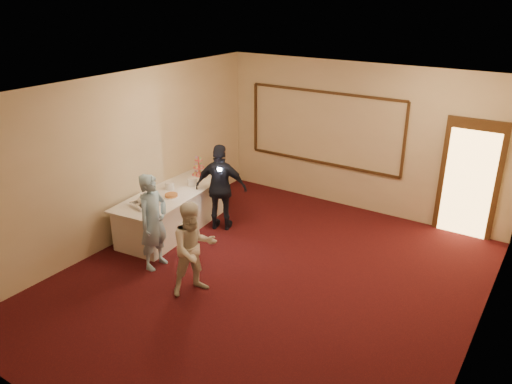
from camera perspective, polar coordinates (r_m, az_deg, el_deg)
floor at (r=7.99m, az=1.27°, el=-10.24°), size 7.00×7.00×0.00m
room_walls at (r=7.11m, az=1.41°, el=3.67°), size 6.04×7.04×3.02m
wall_molding at (r=10.53m, az=7.77°, el=7.22°), size 3.45×0.04×1.55m
doorway at (r=9.83m, az=23.19°, el=1.31°), size 1.05×0.07×2.20m
buffet_table at (r=9.62m, az=-9.33°, el=-2.01°), size 1.27×2.68×0.77m
pavlova_tray at (r=8.91m, az=-12.45°, el=-1.02°), size 0.45×0.56×0.19m
cupcake_stand at (r=10.17m, az=-6.55°, el=2.76°), size 0.29×0.29×0.43m
plate_stack_a at (r=9.53m, az=-9.84°, el=0.70°), size 0.17×0.17×0.15m
plate_stack_b at (r=9.65m, az=-7.32°, el=1.18°), size 0.19×0.19×0.16m
tart at (r=9.20m, az=-9.65°, el=-0.40°), size 0.28×0.28×0.06m
man at (r=8.21m, az=-11.65°, el=-3.34°), size 0.41×0.60×1.62m
woman at (r=7.46m, az=-7.11°, el=-6.43°), size 0.83×0.89×1.46m
guest at (r=9.35m, az=-4.01°, el=0.49°), size 1.06×0.75×1.67m
camera_flash at (r=8.99m, az=-4.19°, el=2.58°), size 0.08×0.06×0.05m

